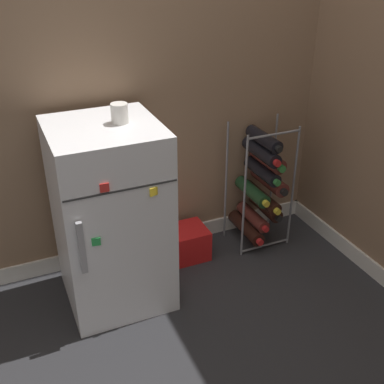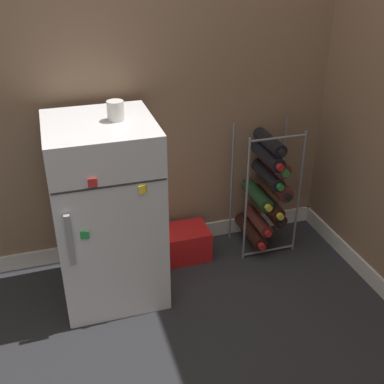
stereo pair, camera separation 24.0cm
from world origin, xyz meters
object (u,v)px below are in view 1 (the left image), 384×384
Objects in this scene: wine_rack at (260,185)px; fridge_top_cup at (120,113)px; soda_box at (181,244)px; mini_fridge at (111,217)px.

wine_rack is 8.41× the size of fridge_top_cup.
soda_box is (-0.47, 0.01, -0.27)m from wine_rack.
mini_fridge is 1.24× the size of wine_rack.
mini_fridge is 3.07× the size of soda_box.
soda_box is 0.91m from fridge_top_cup.
mini_fridge is 0.55m from soda_box.
fridge_top_cup is at bearing -155.40° from soda_box.
wine_rack is 0.99m from fridge_top_cup.
wine_rack is (0.87, 0.13, -0.08)m from mini_fridge.
mini_fridge is at bearing -171.28° from wine_rack.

